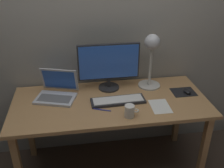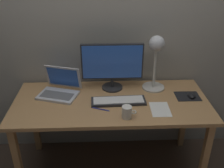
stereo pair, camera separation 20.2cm
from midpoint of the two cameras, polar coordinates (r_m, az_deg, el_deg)
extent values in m
plane|color=#47382D|center=(2.61, -2.62, -17.69)|extent=(4.80, 4.80, 0.00)
cube|color=#9E998E|center=(2.30, -4.47, 13.58)|extent=(4.80, 0.06, 2.60)
cube|color=tan|center=(2.16, -3.03, -4.06)|extent=(1.60, 0.70, 0.03)
cube|color=tan|center=(2.33, 16.99, -13.91)|extent=(0.05, 0.05, 0.71)
cube|color=tan|center=(2.66, -19.76, -8.62)|extent=(0.05, 0.05, 0.71)
cube|color=tan|center=(2.75, 12.11, -6.13)|extent=(0.05, 0.05, 0.71)
cylinder|color=#28282B|center=(2.33, -3.16, -0.79)|extent=(0.18, 0.18, 0.01)
cylinder|color=#28282B|center=(2.31, -3.19, 0.28)|extent=(0.03, 0.03, 0.08)
cube|color=#28282B|center=(2.22, -3.33, 4.85)|extent=(0.53, 0.03, 0.32)
cube|color=blue|center=(2.21, -3.28, 4.68)|extent=(0.50, 0.00, 0.29)
cube|color=#28282B|center=(2.12, -1.38, -3.76)|extent=(0.44, 0.16, 0.02)
cube|color=silver|center=(2.12, -1.39, -3.49)|extent=(0.41, 0.13, 0.01)
cube|color=silver|center=(2.23, -14.78, -3.16)|extent=(0.36, 0.30, 0.02)
cube|color=slate|center=(2.21, -14.96, -3.12)|extent=(0.29, 0.19, 0.00)
cube|color=silver|center=(2.28, -13.91, 0.92)|extent=(0.32, 0.15, 0.21)
cube|color=blue|center=(2.28, -13.91, 0.92)|extent=(0.28, 0.13, 0.18)
cylinder|color=beige|center=(2.38, 5.68, -0.30)|extent=(0.20, 0.20, 0.01)
cylinder|color=silver|center=(2.29, 5.91, 4.00)|extent=(0.02, 0.02, 0.38)
sphere|color=silver|center=(2.22, 6.18, 9.07)|extent=(0.13, 0.13, 0.13)
sphere|color=#FFEAB2|center=(2.22, 6.20, 8.19)|extent=(0.05, 0.05, 0.05)
cube|color=black|center=(2.32, 12.95, -1.79)|extent=(0.20, 0.16, 0.00)
ellipsoid|color=black|center=(2.31, 13.68, -1.54)|extent=(0.06, 0.10, 0.03)
cylinder|color=white|center=(1.93, 0.85, -6.02)|extent=(0.07, 0.07, 0.09)
torus|color=white|center=(1.94, 2.29, -5.89)|extent=(0.05, 0.05, 0.01)
cube|color=white|center=(2.09, 7.76, -4.91)|extent=(0.15, 0.21, 0.00)
cylinder|color=#2633A5|center=(2.03, -5.03, -5.72)|extent=(0.13, 0.06, 0.01)
camera|label=1|loc=(0.10, -92.86, -1.51)|focal=41.94mm
camera|label=2|loc=(0.10, 87.14, 1.51)|focal=41.94mm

